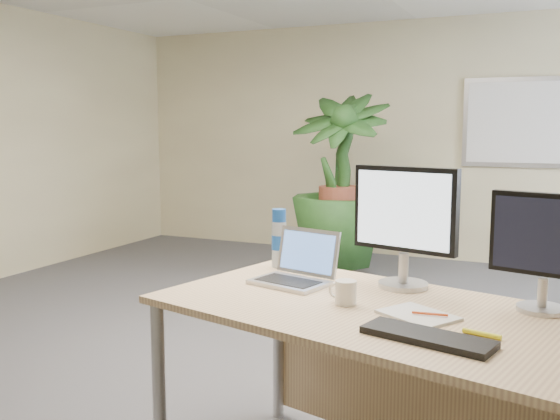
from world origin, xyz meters
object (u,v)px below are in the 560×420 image
at_px(floor_plant, 339,204).
at_px(monitor_right, 545,244).
at_px(desk, 446,356).
at_px(laptop, 297,269).
at_px(monitor_left, 405,219).

bearing_deg(floor_plant, monitor_right, -59.79).
relative_size(desk, laptop, 6.19).
distance_m(monitor_left, laptop, 0.52).
height_order(desk, monitor_left, monitor_left).
xyz_separation_m(monitor_left, monitor_right, (0.55, -0.14, -0.04)).
bearing_deg(laptop, monitor_right, -2.04).
relative_size(monitor_right, laptop, 1.19).
distance_m(desk, monitor_left, 0.60).
height_order(floor_plant, laptop, floor_plant).
bearing_deg(laptop, desk, -14.24).
distance_m(floor_plant, laptop, 3.44).
bearing_deg(monitor_left, laptop, -167.38).
distance_m(floor_plant, monitor_right, 3.88).
relative_size(floor_plant, monitor_left, 2.90).
height_order(desk, monitor_right, monitor_right).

